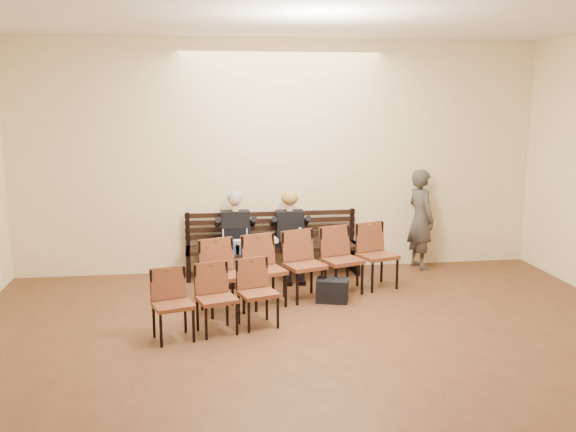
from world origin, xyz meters
name	(u,v)px	position (x,y,z in m)	size (l,w,h in m)	color
ground	(362,430)	(0.00, 0.00, 0.00)	(10.00, 10.00, 0.00)	brown
room_walls	(345,111)	(0.00, 0.79, 2.54)	(8.02, 10.01, 3.51)	beige
bench	(273,260)	(-0.17, 4.65, 0.23)	(2.60, 0.90, 0.45)	black
seated_man	(236,237)	(-0.72, 4.53, 0.62)	(0.52, 0.72, 1.25)	black
seated_woman	(291,238)	(0.09, 4.53, 0.59)	(0.50, 0.70, 1.17)	black
laptop	(236,243)	(-0.74, 4.35, 0.58)	(0.36, 0.29, 0.26)	silver
water_bottle	(300,243)	(0.19, 4.30, 0.56)	(0.07, 0.07, 0.22)	silver
bag	(332,290)	(0.45, 3.28, 0.15)	(0.41, 0.28, 0.30)	black
passerby	(421,212)	(2.16, 4.75, 0.90)	(0.65, 0.43, 1.79)	#3A3530
chair_row_front	(305,266)	(0.11, 3.43, 0.46)	(2.80, 0.50, 0.91)	brown
chair_row_back	(217,299)	(-1.08, 2.35, 0.40)	(1.43, 0.43, 0.79)	brown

